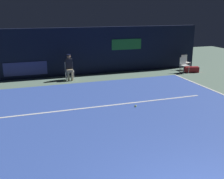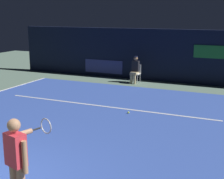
{
  "view_description": "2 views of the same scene",
  "coord_description": "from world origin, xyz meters",
  "views": [
    {
      "loc": [
        -2.81,
        -2.72,
        3.51
      ],
      "look_at": [
        0.15,
        6.07,
        0.79
      ],
      "focal_mm": 43.69,
      "sensor_mm": 36.0,
      "label": 1
    },
    {
      "loc": [
        5.13,
        -4.22,
        3.41
      ],
      "look_at": [
        0.82,
        5.36,
        0.99
      ],
      "focal_mm": 54.06,
      "sensor_mm": 36.0,
      "label": 2
    }
  ],
  "objects": [
    {
      "name": "court_surface",
      "position": [
        0.0,
        4.6,
        0.01
      ],
      "size": [
        10.66,
        11.2,
        0.01
      ],
      "primitive_type": "cube",
      "color": "#3856B2",
      "rests_on": "ground"
    },
    {
      "name": "ground_plane",
      "position": [
        0.0,
        4.6,
        0.0
      ],
      "size": [
        30.89,
        30.89,
        0.0
      ],
      "primitive_type": "plane",
      "color": "slate"
    },
    {
      "name": "back_wall",
      "position": [
        -0.0,
        12.1,
        1.3
      ],
      "size": [
        15.09,
        0.33,
        2.6
      ],
      "color": "black",
      "rests_on": "ground"
    },
    {
      "name": "line_judge_on_chair",
      "position": [
        -0.5,
        11.05,
        0.69
      ],
      "size": [
        0.46,
        0.54,
        1.32
      ],
      "color": "white",
      "rests_on": "ground"
    },
    {
      "name": "tennis_player",
      "position": [
        1.56,
        -0.13,
        0.99
      ],
      "size": [
        0.51,
        1.03,
        1.73
      ],
      "color": "tan",
      "rests_on": "ground"
    },
    {
      "name": "tennis_ball",
      "position": [
        1.1,
        6.12,
        0.05
      ],
      "size": [
        0.07,
        0.07,
        0.07
      ],
      "primitive_type": "sphere",
      "color": "#CCE033",
      "rests_on": "court_surface"
    },
    {
      "name": "line_service",
      "position": [
        0.0,
        6.56,
        0.01
      ],
      "size": [
        8.31,
        0.1,
        0.01
      ],
      "primitive_type": "cube",
      "color": "white",
      "rests_on": "court_surface"
    }
  ]
}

